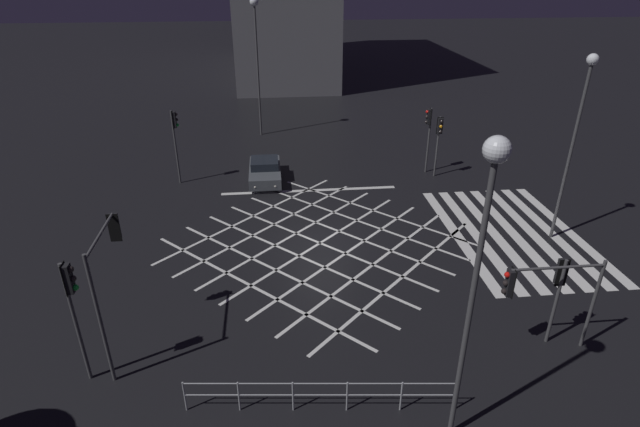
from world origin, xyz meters
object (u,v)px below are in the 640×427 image
at_px(traffic_light_nw_main, 107,262).
at_px(traffic_light_nw_cross, 73,299).
at_px(traffic_light_sw_cross, 545,287).
at_px(street_lamp_west, 578,121).
at_px(traffic_light_sw_main, 559,283).
at_px(waiting_car, 265,171).
at_px(street_lamp_far, 483,231).
at_px(street_lamp_east, 256,35).
at_px(traffic_light_ne_cross, 175,132).
at_px(traffic_light_se_main, 439,135).
at_px(traffic_light_se_cross, 428,127).

height_order(traffic_light_nw_main, traffic_light_nw_cross, traffic_light_nw_main).
xyz_separation_m(traffic_light_sw_cross, street_lamp_west, (7.13, -4.59, 3.09)).
bearing_deg(traffic_light_sw_main, traffic_light_sw_cross, 119.42).
height_order(traffic_light_sw_cross, waiting_car, traffic_light_sw_cross).
xyz_separation_m(traffic_light_nw_cross, street_lamp_far, (-3.10, -10.22, 3.28)).
distance_m(traffic_light_sw_main, street_lamp_east, 26.08).
bearing_deg(street_lamp_far, traffic_light_ne_cross, 27.82).
bearing_deg(waiting_car, traffic_light_ne_cross, -91.62).
distance_m(traffic_light_se_main, street_lamp_west, 8.87).
height_order(traffic_light_se_cross, traffic_light_nw_cross, traffic_light_nw_cross).
height_order(traffic_light_ne_cross, street_lamp_west, street_lamp_west).
bearing_deg(street_lamp_east, traffic_light_sw_cross, -159.87).
height_order(traffic_light_nw_cross, street_lamp_far, street_lamp_far).
height_order(traffic_light_nw_cross, waiting_car, traffic_light_nw_cross).
relative_size(traffic_light_se_cross, street_lamp_far, 0.47).
relative_size(traffic_light_nw_cross, waiting_car, 1.02).
bearing_deg(street_lamp_east, waiting_car, -178.35).
bearing_deg(traffic_light_nw_main, street_lamp_west, -72.46).
xyz_separation_m(traffic_light_sw_cross, waiting_car, (15.33, 8.61, -1.87)).
relative_size(traffic_light_ne_cross, traffic_light_sw_cross, 1.28).
bearing_deg(traffic_light_se_cross, traffic_light_nw_main, 44.69).
distance_m(traffic_light_sw_main, traffic_light_ne_cross, 20.69).
xyz_separation_m(traffic_light_sw_main, traffic_light_ne_cross, (15.06, 14.18, 0.73)).
distance_m(street_lamp_west, street_lamp_far, 13.08).
height_order(traffic_light_ne_cross, traffic_light_se_cross, traffic_light_ne_cross).
xyz_separation_m(traffic_light_se_cross, traffic_light_se_main, (-0.77, -0.42, -0.22)).
relative_size(traffic_light_ne_cross, waiting_car, 1.05).
bearing_deg(street_lamp_east, traffic_light_sw_main, -158.01).
height_order(traffic_light_sw_main, street_lamp_west, street_lamp_west).
bearing_deg(traffic_light_ne_cross, traffic_light_sw_cross, -49.01).
bearing_deg(traffic_light_nw_cross, street_lamp_west, 20.59).
xyz_separation_m(traffic_light_sw_main, traffic_light_nw_cross, (-0.24, 14.68, 0.66)).
bearing_deg(street_lamp_far, traffic_light_sw_cross, -51.86).
relative_size(traffic_light_sw_main, waiting_car, 0.79).
xyz_separation_m(traffic_light_ne_cross, traffic_light_nw_main, (-13.99, -0.16, 0.28)).
xyz_separation_m(traffic_light_se_main, traffic_light_nw_cross, (-14.72, 15.42, 0.36)).
bearing_deg(waiting_car, traffic_light_se_main, 87.47).
relative_size(traffic_light_sw_cross, street_lamp_far, 0.40).
xyz_separation_m(traffic_light_ne_cross, street_lamp_far, (-18.40, -9.71, 3.21)).
height_order(traffic_light_sw_main, waiting_car, traffic_light_sw_main).
relative_size(traffic_light_nw_main, street_lamp_far, 0.53).
relative_size(traffic_light_se_cross, traffic_light_sw_cross, 1.19).
relative_size(traffic_light_ne_cross, traffic_light_nw_cross, 1.03).
distance_m(traffic_light_sw_cross, waiting_car, 17.69).
distance_m(traffic_light_se_cross, street_lamp_east, 13.75).
bearing_deg(traffic_light_se_cross, street_lamp_east, -40.70).
bearing_deg(traffic_light_ne_cross, traffic_light_sw_main, -46.73).
xyz_separation_m(street_lamp_west, street_lamp_far, (-10.06, 8.32, 0.69)).
bearing_deg(traffic_light_sw_cross, traffic_light_se_cross, -93.83).
bearing_deg(traffic_light_se_main, street_lamp_west, 21.91).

